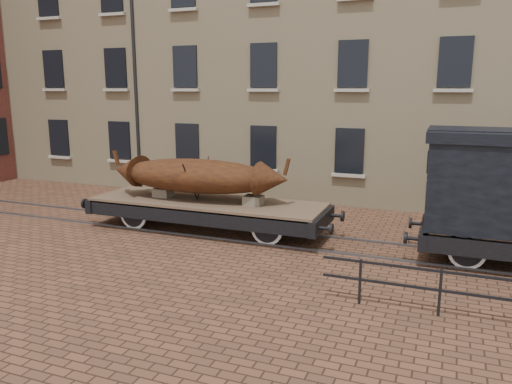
% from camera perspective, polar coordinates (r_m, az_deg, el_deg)
% --- Properties ---
extents(ground, '(90.00, 90.00, 0.00)m').
position_cam_1_polar(ground, '(15.32, 3.05, -5.42)').
color(ground, '#4D3121').
extents(warehouse_cream, '(40.00, 10.19, 14.00)m').
position_cam_1_polar(warehouse_cream, '(24.06, 18.41, 17.12)').
color(warehouse_cream, beige).
rests_on(warehouse_cream, ground).
extents(rail_track, '(30.00, 1.52, 0.06)m').
position_cam_1_polar(rail_track, '(15.31, 3.05, -5.32)').
color(rail_track, '#59595E').
rests_on(rail_track, ground).
extents(flatcar_wagon, '(8.54, 2.32, 1.29)m').
position_cam_1_polar(flatcar_wagon, '(16.07, -5.63, -1.67)').
color(flatcar_wagon, brown).
rests_on(flatcar_wagon, ground).
extents(iron_boat, '(6.17, 1.89, 1.49)m').
position_cam_1_polar(iron_boat, '(16.02, -6.80, 1.86)').
color(iron_boat, '#52290F').
rests_on(iron_boat, flatcar_wagon).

